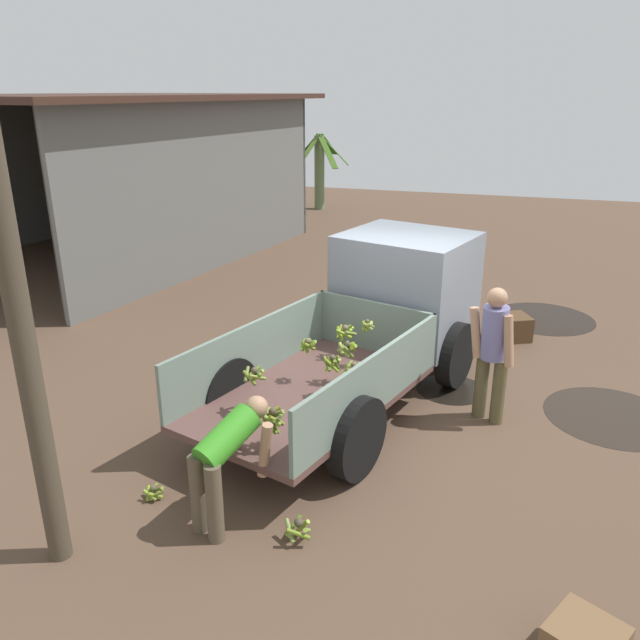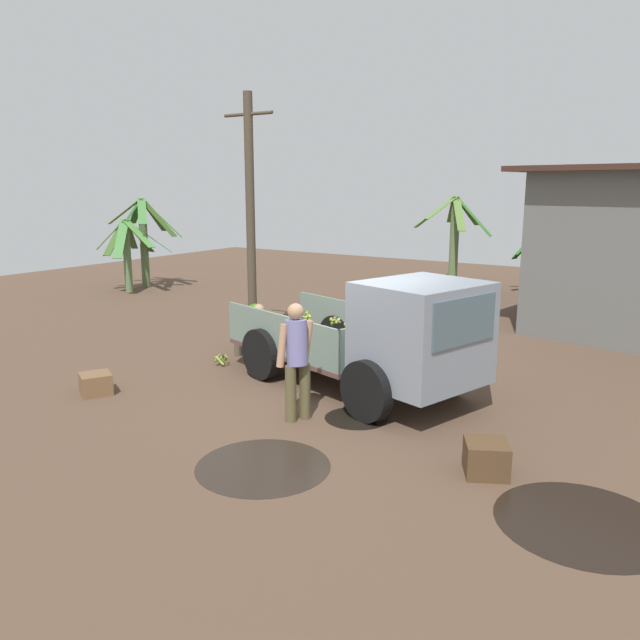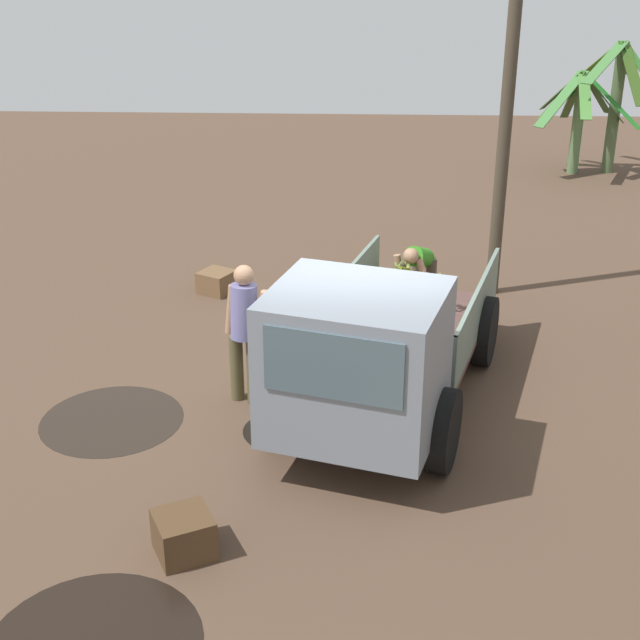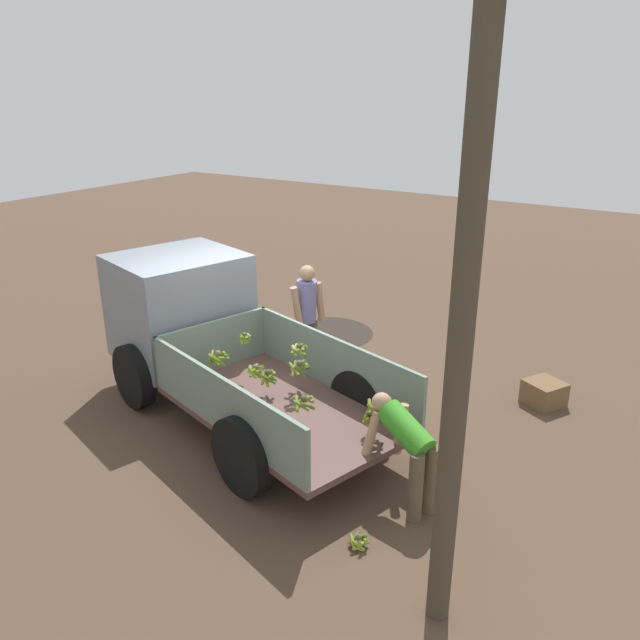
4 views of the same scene
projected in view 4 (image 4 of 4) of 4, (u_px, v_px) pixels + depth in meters
ground at (249, 401)px, 8.88m from camera, size 36.00×36.00×0.00m
mud_patch_0 at (252, 371)px, 9.79m from camera, size 0.94×0.94×0.01m
mud_patch_1 at (158, 310)px, 12.48m from camera, size 1.76×1.76×0.01m
mud_patch_2 at (328, 333)px, 11.30m from camera, size 1.65×1.65×0.01m
cargo_truck at (199, 327)px, 8.76m from camera, size 4.96×2.97×1.97m
utility_pole at (462, 319)px, 4.38m from camera, size 1.25×0.19×5.23m
person_foreground_visitor at (307, 314)px, 9.49m from camera, size 0.45×0.61×1.72m
person_worker_loading at (407, 445)px, 6.47m from camera, size 0.89×0.70×1.15m
banana_bunch_on_ground_0 at (437, 462)px, 7.21m from camera, size 0.28×0.28×0.24m
banana_bunch_on_ground_1 at (359, 540)px, 6.05m from camera, size 0.22×0.22×0.15m
wooden_crate_0 at (544, 393)px, 8.75m from camera, size 0.64×0.64×0.34m
wooden_crate_1 at (182, 319)px, 11.40m from camera, size 0.66×0.66×0.40m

